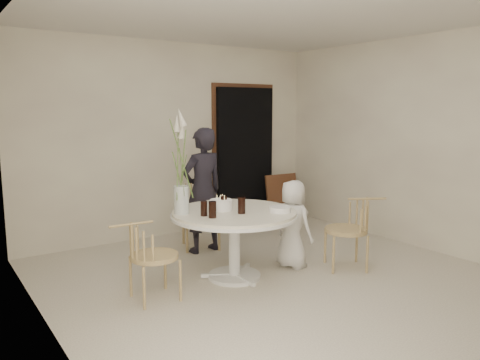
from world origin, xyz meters
TOP-DOWN VIEW (x-y plane):
  - ground at (0.00, 0.00)m, footprint 4.50×4.50m
  - room_shell at (0.00, 0.00)m, footprint 4.50×4.50m
  - doorway at (1.15, 2.19)m, footprint 1.00×0.10m
  - door_trim at (1.15, 2.23)m, footprint 1.12×0.03m
  - table at (-0.35, 0.25)m, footprint 1.33×1.33m
  - picture_frame at (1.66, 1.87)m, footprint 0.58×0.20m
  - chair_far at (-0.05, 1.53)m, footprint 0.61×0.63m
  - chair_right at (0.96, -0.26)m, footprint 0.61×0.60m
  - chair_left at (-1.39, 0.22)m, footprint 0.48×0.45m
  - girl at (-0.15, 1.25)m, footprint 0.59×0.41m
  - boy at (0.38, 0.16)m, footprint 0.40×0.54m
  - birthday_cake at (-0.45, 0.36)m, footprint 0.23×0.23m
  - cola_tumbler_a at (-0.70, 0.11)m, footprint 0.09×0.09m
  - cola_tumbler_b at (-0.36, 0.10)m, footprint 0.10×0.10m
  - cola_tumbler_c at (-0.73, 0.23)m, footprint 0.09×0.09m
  - cola_tumbler_d at (-0.41, 0.35)m, footprint 0.08×0.08m
  - plate_stack at (0.01, -0.06)m, footprint 0.27×0.27m
  - flower_vase at (-0.86, 0.45)m, footprint 0.15×0.15m

SIDE VIEW (x-z plane):
  - ground at x=0.00m, z-range 0.00..0.00m
  - picture_frame at x=1.66m, z-range 0.00..0.76m
  - boy at x=0.38m, z-range 0.00..1.00m
  - chair_left at x=-1.39m, z-range 0.11..0.89m
  - chair_right at x=0.96m, z-range 0.12..0.93m
  - chair_far at x=-0.05m, z-range 0.13..1.02m
  - table at x=-0.35m, z-range 0.25..0.98m
  - plate_stack at x=0.01m, z-range 0.73..0.79m
  - girl at x=-0.15m, z-range 0.00..1.56m
  - birthday_cake at x=-0.45m, z-range 0.71..0.87m
  - cola_tumbler_c at x=-0.73m, z-range 0.73..0.88m
  - cola_tumbler_d at x=-0.41m, z-range 0.73..0.88m
  - cola_tumbler_a at x=-0.70m, z-range 0.73..0.89m
  - cola_tumbler_b at x=-0.36m, z-range 0.73..0.90m
  - doorway at x=1.15m, z-range 0.00..2.10m
  - flower_vase at x=-0.86m, z-range 0.57..1.64m
  - door_trim at x=1.15m, z-range 0.00..2.22m
  - room_shell at x=0.00m, z-range -0.63..3.87m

